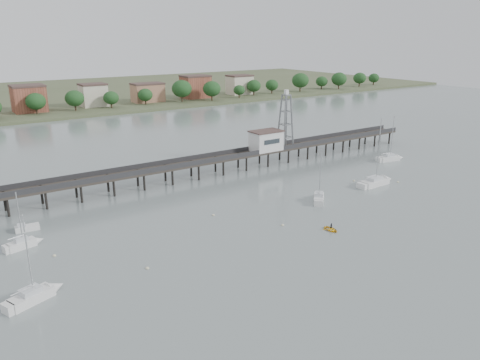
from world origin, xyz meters
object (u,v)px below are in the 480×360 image
object	(u,v)px
sailboat_a	(39,294)
sailboat_e	(393,158)
sailboat_d	(379,181)
white_tender	(27,228)
pier	(182,165)
sailboat_c	(319,197)
yellow_dinghy	(331,230)
lattice_tower	(286,121)
sailboat_b	(26,243)

from	to	relation	value
sailboat_a	sailboat_e	size ratio (longest dim) A/B	0.96
sailboat_d	white_tender	bearing A→B (deg)	164.98
pier	sailboat_c	world-z (taller)	sailboat_c
sailboat_e	yellow_dinghy	world-z (taller)	sailboat_e
pier	yellow_dinghy	world-z (taller)	pier
sailboat_d	white_tender	distance (m)	75.70
sailboat_c	sailboat_a	size ratio (longest dim) A/B	0.92
lattice_tower	sailboat_b	xyz separation A→B (m)	(-69.69, -18.13, -10.44)
sailboat_d	lattice_tower	bearing A→B (deg)	98.97
sailboat_b	white_tender	xyz separation A→B (m)	(1.39, 7.09, -0.18)
sailboat_b	sailboat_e	xyz separation A→B (m)	(95.13, 2.10, -0.02)
lattice_tower	sailboat_a	xyz separation A→B (m)	(-71.36, -35.91, -10.46)
pier	sailboat_e	world-z (taller)	sailboat_e
sailboat_a	sailboat_e	world-z (taller)	sailboat_e
lattice_tower	sailboat_e	xyz separation A→B (m)	(25.44, -16.04, -10.46)
sailboat_d	yellow_dinghy	xyz separation A→B (m)	(-28.79, -13.31, -0.63)
pier	yellow_dinghy	xyz separation A→B (m)	(8.13, -41.49, -3.79)
sailboat_c	sailboat_e	size ratio (longest dim) A/B	0.88
sailboat_d	white_tender	size ratio (longest dim) A/B	3.98
sailboat_c	sailboat_e	distance (m)	41.39
sailboat_d	sailboat_c	bearing A→B (deg)	179.02
sailboat_b	sailboat_c	bearing A→B (deg)	-24.23
pier	lattice_tower	world-z (taller)	lattice_tower
pier	white_tender	xyz separation A→B (m)	(-36.80, -11.04, -3.31)
pier	lattice_tower	distance (m)	32.34
pier	sailboat_b	bearing A→B (deg)	-154.60
pier	sailboat_e	size ratio (longest dim) A/B	11.37
lattice_tower	sailboat_a	size ratio (longest dim) A/B	1.22
yellow_dinghy	sailboat_d	bearing A→B (deg)	24.27
sailboat_d	sailboat_a	xyz separation A→B (m)	(-76.78, -7.73, 0.02)
sailboat_c	sailboat_e	xyz separation A→B (m)	(39.46, 12.47, -0.01)
sailboat_a	yellow_dinghy	bearing A→B (deg)	-27.79
yellow_dinghy	sailboat_c	bearing A→B (deg)	53.73
sailboat_b	sailboat_e	bearing A→B (deg)	-12.42
sailboat_d	sailboat_a	world-z (taller)	sailboat_d
pier	sailboat_a	xyz separation A→B (m)	(-39.86, -35.91, -3.15)
pier	sailboat_d	bearing A→B (deg)	-37.35
yellow_dinghy	lattice_tower	bearing A→B (deg)	60.08
sailboat_d	sailboat_e	size ratio (longest dim) A/B	1.25
pier	sailboat_a	world-z (taller)	sailboat_a
sailboat_b	sailboat_c	size ratio (longest dim) A/B	0.86
sailboat_d	white_tender	world-z (taller)	sailboat_d
sailboat_b	sailboat_e	world-z (taller)	sailboat_e
pier	sailboat_e	distance (m)	59.24
sailboat_d	sailboat_e	world-z (taller)	sailboat_d
sailboat_a	yellow_dinghy	size ratio (longest dim) A/B	4.26
pier	lattice_tower	size ratio (longest dim) A/B	9.68
white_tender	yellow_dinghy	size ratio (longest dim) A/B	1.39
sailboat_e	pier	bearing A→B (deg)	175.70
yellow_dinghy	sailboat_e	bearing A→B (deg)	27.01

